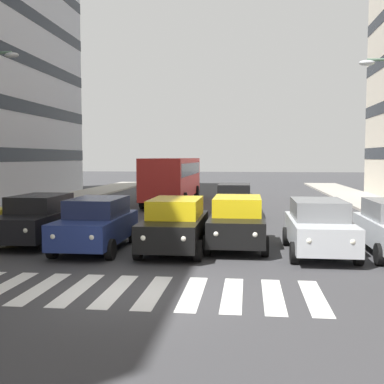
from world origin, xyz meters
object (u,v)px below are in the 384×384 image
Objects in this scene: car_row2_0 at (234,200)px; bus_behind_traffic at (173,175)px; car_4 at (97,223)px; car_2 at (237,221)px; car_5 at (39,218)px; car_1 at (319,226)px; car_3 at (175,224)px.

car_row2_0 is 0.42× the size of bus_behind_traffic.
bus_behind_traffic reaches higher than car_4.
car_2 is 0.42× the size of bus_behind_traffic.
car_4 is 2.65m from car_5.
car_1 is 9.32m from car_row2_0.
car_1 is 1.00× the size of car_row2_0.
car_3 is 5.16m from car_5.
car_4 is at bearing 1.80° from car_3.
car_3 is 2.63m from car_4.
bus_behind_traffic is at bearing -80.78° from car_3.
car_1 and car_2 have the same top height.
car_4 is 1.00× the size of car_5.
car_2 and car_3 have the same top height.
car_4 is 1.00× the size of car_row2_0.
car_3 is at bearing 169.90° from car_5.
car_2 is at bearing -154.86° from car_3.
car_2 is at bearing -179.72° from car_5.
car_1 is at bearing 174.94° from car_5.
car_row2_0 is at bearing -71.67° from car_1.
bus_behind_traffic reaches higher than car_1.
car_3 is 1.00× the size of car_row2_0.
bus_behind_traffic is (-2.45, -15.28, 0.97)m from car_5.
car_row2_0 is at bearing -130.17° from car_5.
car_1 is 9.72m from car_5.
car_2 is (2.60, -0.89, 0.00)m from car_1.
car_5 is (7.08, 0.03, 0.00)m from car_2.
car_1 is at bearing -178.96° from car_4.
car_1 is 1.00× the size of car_3.
car_4 is at bearing 158.09° from car_5.
car_1 and car_4 have the same top height.
car_1 is at bearing 161.06° from car_2.
car_5 is at bearing -10.10° from car_3.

